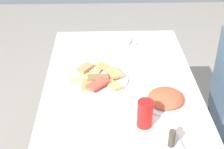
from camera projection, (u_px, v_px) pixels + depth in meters
dining_table at (120, 92)px, 1.76m from camera, size 1.16×0.77×0.70m
pide_platter at (98, 78)px, 1.70m from camera, size 0.30×0.31×0.04m
salad_plate_greens at (166, 99)px, 1.53m from camera, size 0.23×0.23×0.06m
salad_plate_rice at (120, 41)px, 2.04m from camera, size 0.19×0.19×0.05m
soda_can at (145, 114)px, 1.38m from camera, size 0.08×0.08×0.12m
paper_napkin at (149, 58)px, 1.90m from camera, size 0.18×0.18×0.00m
fork at (146, 57)px, 1.90m from camera, size 0.16×0.05×0.00m
spoon at (152, 57)px, 1.90m from camera, size 0.20×0.05×0.00m
condiment_caddy at (170, 140)px, 1.30m from camera, size 0.10×0.10×0.08m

